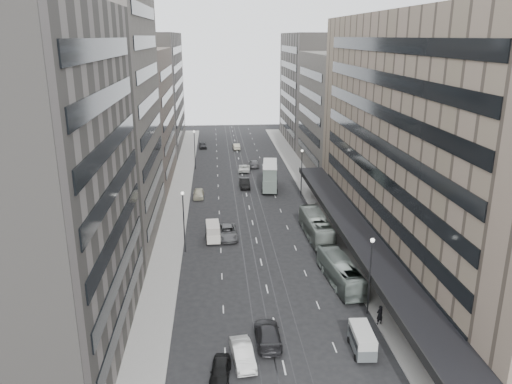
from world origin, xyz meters
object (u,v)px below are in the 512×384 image
object	(u,v)px
bus_near	(340,272)
pedestrian	(380,315)
sedan_0	(220,370)
sedan_1	(243,354)
panel_van	(213,231)
double_decker	(270,175)
sedan_2	(227,232)
vw_microbus	(362,340)
bus_far	(316,226)

from	to	relation	value
bus_near	pedestrian	bearing A→B (deg)	95.61
sedan_0	sedan_1	bearing A→B (deg)	50.99
panel_van	sedan_1	world-z (taller)	panel_van
double_decker	pedestrian	world-z (taller)	double_decker
panel_van	sedan_0	world-z (taller)	panel_van
sedan_1	pedestrian	size ratio (longest dim) A/B	2.39
panel_van	pedestrian	distance (m)	27.85
double_decker	sedan_2	xyz separation A→B (m)	(-8.54, -22.77, -1.83)
double_decker	panel_van	bearing A→B (deg)	-107.31
double_decker	panel_van	world-z (taller)	double_decker
vw_microbus	pedestrian	distance (m)	4.99
bus_near	vw_microbus	distance (m)	12.97
panel_van	sedan_1	distance (m)	27.40
panel_van	bus_far	bearing A→B (deg)	-1.97
double_decker	panel_van	xyz separation A→B (m)	(-10.56, -23.71, -1.25)
bus_far	sedan_2	xyz separation A→B (m)	(-12.49, 0.74, -0.80)
vw_microbus	sedan_1	size ratio (longest dim) A/B	0.86
panel_van	sedan_2	bearing A→B (deg)	22.23
double_decker	sedan_2	bearing A→B (deg)	-103.86
bus_near	sedan_2	xyz separation A→B (m)	(-12.49, 14.71, -0.66)
vw_microbus	double_decker	bearing A→B (deg)	95.81
bus_near	panel_van	distance (m)	20.01
pedestrian	sedan_2	bearing A→B (deg)	-77.98
sedan_0	double_decker	bearing A→B (deg)	85.75
sedan_0	sedan_1	xyz separation A→B (m)	(1.97, 1.94, 0.11)
bus_near	double_decker	bearing A→B (deg)	-89.23
double_decker	panel_van	distance (m)	25.99
panel_van	pedestrian	bearing A→B (deg)	-57.14
panel_van	sedan_0	size ratio (longest dim) A/B	1.02
bus_near	sedan_1	distance (m)	18.07
sedan_0	bus_near	bearing A→B (deg)	54.34
bus_far	bus_near	bearing A→B (deg)	88.66
double_decker	pedestrian	xyz separation A→B (m)	(5.65, -46.35, -1.49)
panel_van	bus_near	bearing A→B (deg)	-46.25
vw_microbus	pedestrian	world-z (taller)	vw_microbus
vw_microbus	sedan_0	bearing A→B (deg)	-166.01
sedan_1	panel_van	bearing A→B (deg)	88.51
vw_microbus	sedan_2	world-z (taller)	vw_microbus
bus_near	bus_far	bearing A→B (deg)	-95.25
bus_far	vw_microbus	bearing A→B (deg)	86.03
panel_van	sedan_1	size ratio (longest dim) A/B	0.85
panel_van	sedan_0	bearing A→B (deg)	-91.66
sedan_1	sedan_2	xyz separation A→B (m)	(-0.50, 28.22, 0.02)
vw_microbus	pedestrian	size ratio (longest dim) A/B	2.06
sedan_2	sedan_1	bearing A→B (deg)	-91.75
sedan_0	pedestrian	world-z (taller)	pedestrian
sedan_0	sedan_2	xyz separation A→B (m)	(1.47, 30.16, 0.13)
sedan_2	pedestrian	bearing A→B (deg)	-61.73
bus_far	pedestrian	bearing A→B (deg)	92.91
sedan_1	sedan_2	distance (m)	28.22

